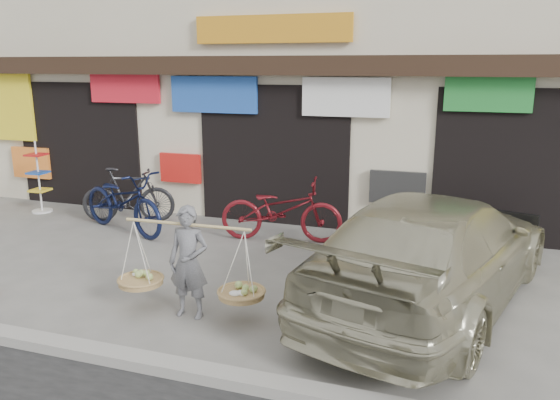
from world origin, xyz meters
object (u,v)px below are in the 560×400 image
(bike_0, at_px, (123,201))
(suv, at_px, (434,250))
(bike_2, at_px, (281,210))
(street_vendor, at_px, (189,267))
(display_rack, at_px, (39,184))
(bike_1, at_px, (128,195))

(bike_0, relative_size, suv, 0.41)
(bike_0, height_order, suv, suv)
(suv, bearing_deg, bike_2, -18.54)
(street_vendor, xyz_separation_m, suv, (2.85, 1.34, 0.09))
(street_vendor, bearing_deg, bike_2, 85.68)
(bike_0, xyz_separation_m, suv, (5.68, -1.46, 0.14))
(street_vendor, relative_size, display_rack, 1.27)
(suv, xyz_separation_m, display_rack, (-8.18, 2.12, -0.12))
(bike_0, bearing_deg, suv, -83.10)
(bike_1, height_order, suv, suv)
(display_rack, bearing_deg, bike_0, -14.87)
(street_vendor, distance_m, display_rack, 6.36)
(bike_1, relative_size, suv, 0.34)
(bike_1, bearing_deg, street_vendor, -156.18)
(suv, bearing_deg, display_rack, 1.59)
(bike_0, distance_m, display_rack, 2.59)
(street_vendor, distance_m, bike_1, 4.61)
(street_vendor, relative_size, bike_2, 0.89)
(bike_2, bearing_deg, bike_1, 76.86)
(bike_1, bearing_deg, suv, -127.74)
(bike_1, height_order, bike_2, bike_2)
(bike_0, xyz_separation_m, bike_2, (2.98, 0.41, -0.03))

